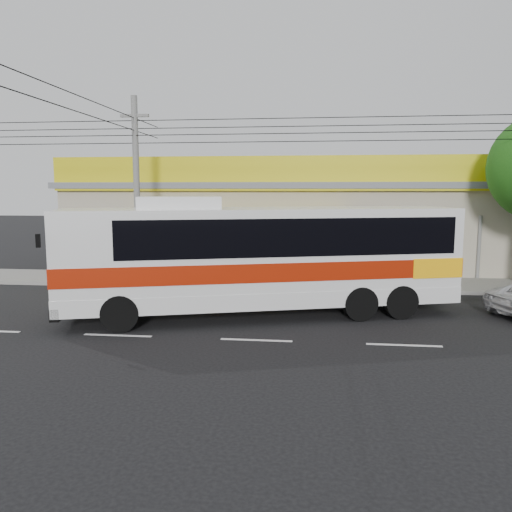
{
  "coord_description": "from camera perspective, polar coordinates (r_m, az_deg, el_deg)",
  "views": [
    {
      "loc": [
        1.51,
        -15.83,
        4.16
      ],
      "look_at": [
        -0.52,
        2.0,
        1.76
      ],
      "focal_mm": 35.0,
      "sensor_mm": 36.0,
      "label": 1
    }
  ],
  "objects": [
    {
      "name": "utility_pole",
      "position": [
        21.43,
        -13.67,
        13.75
      ],
      "size": [
        34.0,
        14.0,
        7.91
      ],
      "color": "slate",
      "rests_on": "ground"
    },
    {
      "name": "ground",
      "position": [
        16.43,
        1.02,
        -7.04
      ],
      "size": [
        120.0,
        120.0,
        0.0
      ],
      "primitive_type": "plane",
      "color": "black",
      "rests_on": "ground"
    },
    {
      "name": "coach_bus",
      "position": [
        16.37,
        1.35,
        0.41
      ],
      "size": [
        13.02,
        6.18,
        3.94
      ],
      "rotation": [
        0.0,
        0.0,
        0.28
      ],
      "color": "silver",
      "rests_on": "ground"
    },
    {
      "name": "storefront_building",
      "position": [
        27.47,
        3.33,
        3.72
      ],
      "size": [
        22.6,
        9.2,
        5.7
      ],
      "color": "#A89C87",
      "rests_on": "ground"
    },
    {
      "name": "motorbike_dark",
      "position": [
        25.1,
        -16.23,
        -0.73
      ],
      "size": [
        1.71,
        0.65,
        1.0
      ],
      "primitive_type": "imported",
      "rotation": [
        0.0,
        0.0,
        1.46
      ],
      "color": "black",
      "rests_on": "sidewalk"
    },
    {
      "name": "lane_markings",
      "position": [
        14.04,
        0.04,
        -9.61
      ],
      "size": [
        50.0,
        0.12,
        0.01
      ],
      "primitive_type": null,
      "color": "silver",
      "rests_on": "ground"
    },
    {
      "name": "motorbike_red",
      "position": [
        24.52,
        -12.2,
        -0.76
      ],
      "size": [
        1.99,
        0.84,
        1.02
      ],
      "primitive_type": "imported",
      "rotation": [
        0.0,
        0.0,
        1.66
      ],
      "color": "maroon",
      "rests_on": "sidewalk"
    },
    {
      "name": "sidewalk",
      "position": [
        22.26,
        2.5,
        -2.97
      ],
      "size": [
        30.0,
        3.2,
        0.15
      ],
      "primitive_type": "cube",
      "color": "slate",
      "rests_on": "ground"
    }
  ]
}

